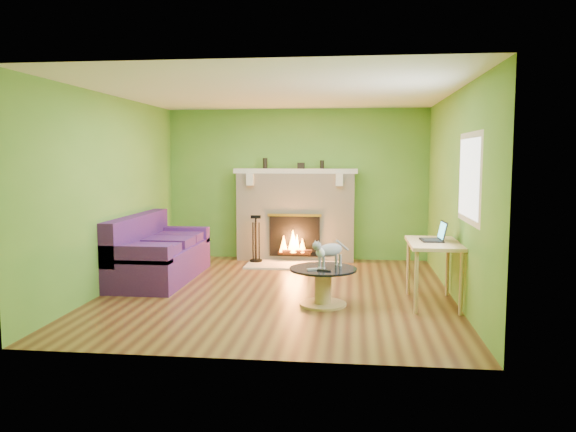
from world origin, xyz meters
name	(u,v)px	position (x,y,z in m)	size (l,w,h in m)	color
floor	(278,292)	(0.00, 0.00, 0.00)	(5.00, 5.00, 0.00)	#512917
ceiling	(277,92)	(0.00, 0.00, 2.60)	(5.00, 5.00, 0.00)	white
wall_back	(297,184)	(0.00, 2.50, 1.30)	(5.00, 5.00, 0.00)	#4F8D2E
wall_front	(238,213)	(0.00, -2.50, 1.30)	(5.00, 5.00, 0.00)	#4F8D2E
wall_left	(112,193)	(-2.25, 0.00, 1.30)	(5.00, 5.00, 0.00)	#4F8D2E
wall_right	(455,195)	(2.25, 0.00, 1.30)	(5.00, 5.00, 0.00)	#4F8D2E
window_frame	(470,178)	(2.24, -0.90, 1.55)	(1.20, 1.20, 0.00)	silver
window_pane	(469,178)	(2.23, -0.90, 1.55)	(1.06, 1.06, 0.00)	white
fireplace	(296,216)	(0.00, 2.32, 0.77)	(2.10, 0.46, 1.58)	beige
hearth	(292,265)	(0.00, 1.80, 0.01)	(1.50, 0.75, 0.03)	beige
mantel	(296,171)	(0.00, 2.30, 1.54)	(2.10, 0.28, 0.08)	beige
sofa	(157,255)	(-1.86, 0.57, 0.36)	(0.94, 2.09, 0.94)	#43195F
coffee_table	(323,284)	(0.63, -0.61, 0.26)	(0.81, 0.81, 0.46)	tan
desk	(434,249)	(1.95, -0.39, 0.67)	(0.60, 1.03, 0.76)	tan
cat	(330,253)	(0.71, -0.56, 0.63)	(0.20, 0.55, 0.35)	slate
remote_silver	(314,269)	(0.53, -0.73, 0.47)	(0.17, 0.04, 0.02)	gray
remote_black	(324,270)	(0.65, -0.79, 0.46)	(0.16, 0.04, 0.02)	black
laptop	(432,231)	(1.93, -0.34, 0.89)	(0.29, 0.33, 0.24)	black
fire_tools	(256,238)	(-0.63, 1.95, 0.42)	(0.21, 0.21, 0.78)	black
mantel_vase_left	(265,163)	(-0.53, 2.33, 1.67)	(0.08, 0.08, 0.18)	black
mantel_vase_right	(322,164)	(0.45, 2.33, 1.65)	(0.07, 0.07, 0.14)	black
mantel_box	(301,166)	(0.09, 2.33, 1.63)	(0.12, 0.08, 0.10)	black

